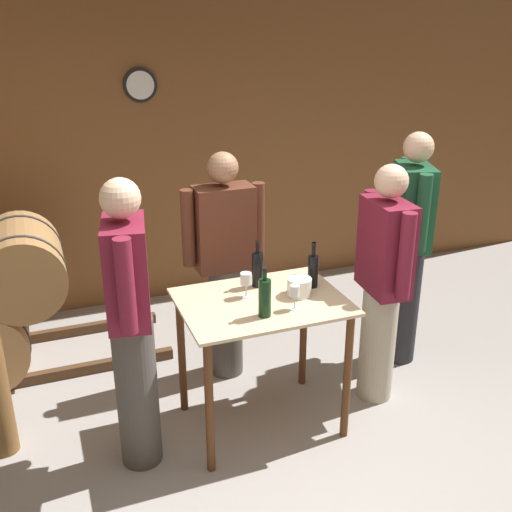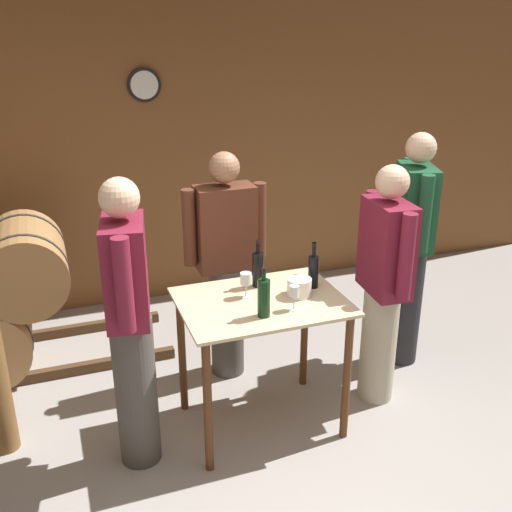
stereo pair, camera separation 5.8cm
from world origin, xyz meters
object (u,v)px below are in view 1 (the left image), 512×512
person_visitor_with_scarf (131,323)px  wine_glass_near_left (246,279)px  wine_bottle_center (313,270)px  wine_glass_near_center (295,292)px  wine_bottle_left (258,268)px  person_host (409,246)px  person_visitor_bearded (383,282)px  wine_bottle_far_left (265,297)px  ice_bucket (299,287)px  person_visitor_near_door (225,263)px

person_visitor_with_scarf → wine_glass_near_left: bearing=12.1°
wine_bottle_center → wine_glass_near_center: (-0.24, -0.25, -0.01)m
wine_bottle_left → person_visitor_with_scarf: (-0.85, -0.28, -0.09)m
person_host → person_visitor_bearded: bearing=-140.2°
wine_bottle_center → wine_glass_near_left: bearing=178.5°
wine_bottle_center → person_visitor_with_scarf: size_ratio=0.17×
wine_bottle_far_left → ice_bucket: size_ratio=1.98×
wine_bottle_left → wine_bottle_center: wine_bottle_left is taller
ice_bucket → person_visitor_with_scarf: size_ratio=0.09×
person_visitor_with_scarf → person_visitor_near_door: size_ratio=1.04×
wine_glass_near_left → wine_glass_near_center: wine_glass_near_left is taller
wine_bottle_left → person_visitor_near_door: 0.48m
wine_bottle_center → ice_bucket: (-0.13, -0.08, -0.06)m
wine_glass_near_center → person_host: (1.15, 0.54, -0.06)m
wine_bottle_left → person_visitor_with_scarf: bearing=-161.8°
wine_glass_near_left → person_host: person_host is taller
wine_bottle_far_left → wine_glass_near_left: size_ratio=1.90×
wine_bottle_left → person_visitor_bearded: 0.83m
wine_bottle_far_left → person_visitor_bearded: person_visitor_bearded is taller
person_host → person_visitor_near_door: person_host is taller
person_visitor_with_scarf → wine_glass_near_center: bearing=-6.2°
wine_bottle_left → wine_glass_near_left: 0.17m
person_visitor_with_scarf → person_visitor_near_door: person_visitor_with_scarf is taller
wine_bottle_far_left → person_host: bearing=22.7°
wine_bottle_far_left → person_visitor_near_door: person_visitor_near_door is taller
person_visitor_with_scarf → person_visitor_bearded: (1.64, 0.07, -0.05)m
wine_glass_near_left → person_visitor_near_door: person_visitor_near_door is taller
wine_bottle_left → ice_bucket: size_ratio=2.07×
wine_bottle_left → wine_glass_near_center: bearing=-77.4°
wine_bottle_center → person_visitor_with_scarf: 1.18m
person_host → person_visitor_near_door: bearing=167.4°
person_visitor_near_door → wine_bottle_left: bearing=-81.1°
wine_bottle_far_left → person_visitor_near_door: 0.86m
wine_glass_near_left → wine_glass_near_center: 0.33m
ice_bucket → person_host: 1.11m
wine_bottle_left → person_visitor_bearded: (0.79, -0.20, -0.13)m
wine_bottle_left → ice_bucket: 0.30m
wine_glass_near_left → person_host: (1.36, 0.29, -0.07)m
wine_bottle_far_left → person_visitor_bearded: (0.90, 0.20, -0.13)m
wine_glass_near_center → wine_bottle_left: bearing=102.6°
wine_bottle_center → wine_glass_near_center: bearing=-133.8°
ice_bucket → person_host: person_host is taller
wine_bottle_left → person_host: person_host is taller
wine_bottle_left → ice_bucket: (0.19, -0.22, -0.06)m
wine_bottle_far_left → wine_glass_near_center: 0.20m
wine_bottle_left → wine_glass_near_center: wine_bottle_left is taller
wine_glass_near_left → person_visitor_bearded: bearing=-5.0°
wine_bottle_far_left → person_visitor_near_door: bearing=87.4°
wine_glass_near_left → person_visitor_with_scarf: 0.74m
wine_bottle_far_left → person_visitor_with_scarf: size_ratio=0.17×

